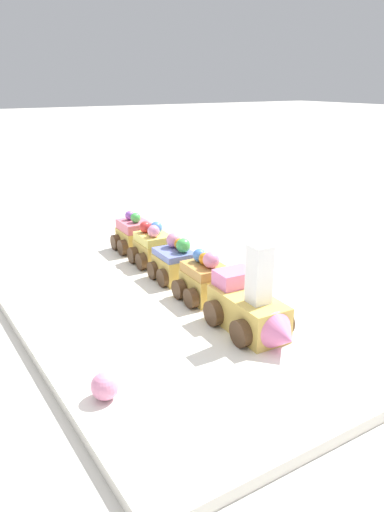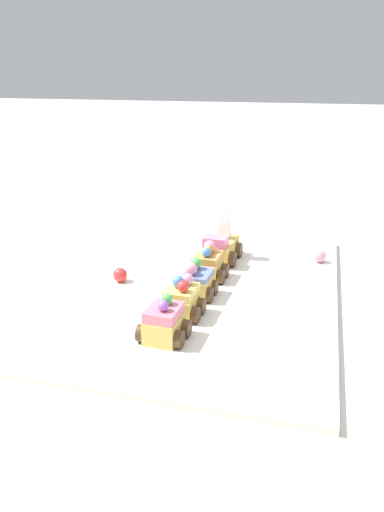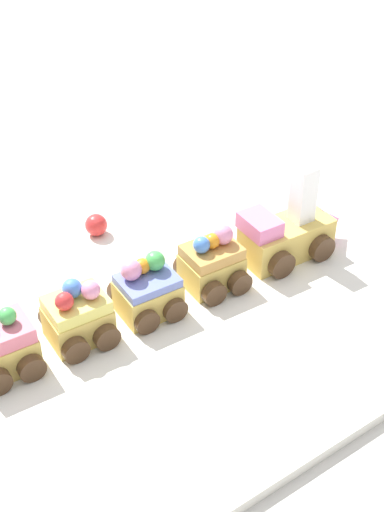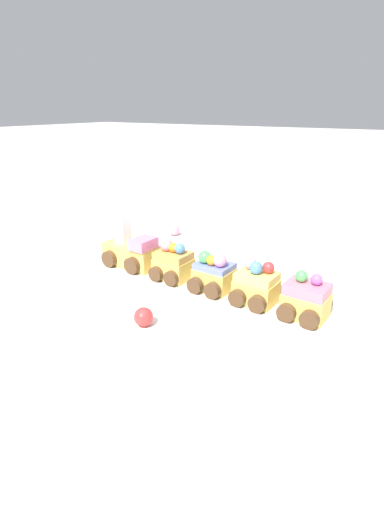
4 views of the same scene
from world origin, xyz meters
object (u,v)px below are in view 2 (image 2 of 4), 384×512
at_px(gumball_pink, 319,256).
at_px(gumball_red, 120,275).
at_px(cake_car_caramel, 209,265).
at_px(cake_car_strawberry, 164,323).
at_px(cake_train_locomotive, 223,246).
at_px(cake_car_blueberry, 195,282).
at_px(cake_car_lemon, 181,301).

relative_size(gumball_pink, gumball_red, 0.99).
relative_size(cake_car_caramel, gumball_pink, 2.67).
height_order(cake_car_caramel, cake_car_strawberry, cake_car_caramel).
height_order(cake_train_locomotive, cake_car_blueberry, cake_train_locomotive).
bearing_deg(gumball_pink, gumball_red, 118.87).
relative_size(cake_car_blueberry, cake_car_lemon, 1.00).
relative_size(cake_train_locomotive, gumball_red, 5.02).
relative_size(cake_train_locomotive, cake_car_lemon, 1.89).
bearing_deg(cake_car_blueberry, cake_car_strawberry, -179.72).
bearing_deg(gumball_pink, cake_car_lemon, 144.89).
xyz_separation_m(cake_car_caramel, gumball_pink, (0.13, -0.19, -0.01)).
bearing_deg(gumball_pink, cake_train_locomotive, 98.60).
height_order(cake_car_lemon, gumball_red, cake_car_lemon).
distance_m(cake_car_lemon, cake_car_strawberry, 0.07).
distance_m(cake_car_strawberry, gumball_red, 0.22).
height_order(cake_train_locomotive, cake_car_caramel, cake_train_locomotive).
distance_m(cake_car_blueberry, cake_car_lemon, 0.07).
relative_size(cake_train_locomotive, cake_car_caramel, 1.89).
bearing_deg(cake_car_blueberry, cake_car_caramel, -0.29).
height_order(cake_car_strawberry, gumball_pink, cake_car_strawberry).
distance_m(cake_car_caramel, cake_car_strawberry, 0.23).
xyz_separation_m(cake_car_blueberry, cake_car_strawberry, (-0.15, 0.01, -0.00)).
distance_m(cake_car_strawberry, gumball_pink, 0.41).
bearing_deg(gumball_red, cake_car_strawberry, -141.20).
bearing_deg(cake_train_locomotive, cake_car_strawberry, -179.98).
distance_m(cake_car_caramel, gumball_red, 0.16).
height_order(cake_car_lemon, gumball_pink, cake_car_lemon).
xyz_separation_m(cake_car_lemon, cake_car_strawberry, (-0.07, 0.00, -0.00)).
distance_m(cake_car_caramel, gumball_pink, 0.23).
distance_m(cake_train_locomotive, cake_car_caramel, 0.10).
xyz_separation_m(cake_car_strawberry, gumball_pink, (0.36, -0.20, -0.01)).
distance_m(cake_car_caramel, cake_car_lemon, 0.15).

